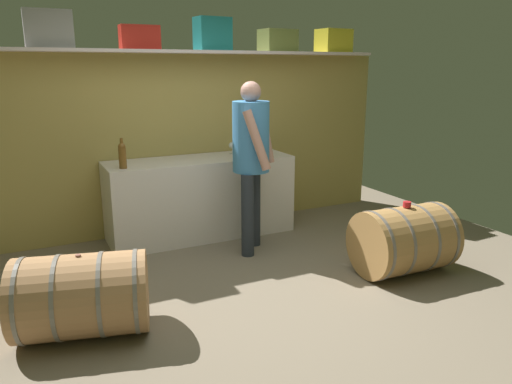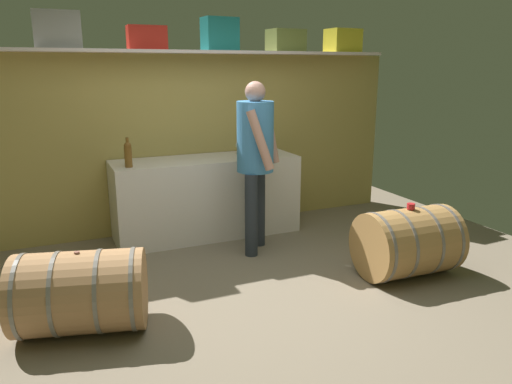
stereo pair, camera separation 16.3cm
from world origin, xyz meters
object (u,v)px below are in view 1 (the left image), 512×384
(toolcase_red, at_px, (140,37))
(winemaker_pouring, at_px, (252,150))
(toolcase_olive, at_px, (278,41))
(wine_bottle_amber, at_px, (122,155))
(toolcase_grey, at_px, (48,29))
(wine_barrel_far, at_px, (82,296))
(wine_glass, at_px, (232,146))
(tasting_cup, at_px, (407,204))
(red_funnel, at_px, (260,153))
(toolcase_yellow, at_px, (333,41))
(work_cabinet, at_px, (201,197))
(toolcase_teal, at_px, (213,34))
(wine_barrel_near, at_px, (404,240))

(toolcase_red, xyz_separation_m, winemaker_pouring, (0.82, -0.89, -1.07))
(toolcase_olive, distance_m, wine_bottle_amber, 2.24)
(toolcase_grey, relative_size, wine_barrel_far, 0.43)
(winemaker_pouring, bearing_deg, toolcase_olive, 177.98)
(wine_glass, height_order, tasting_cup, wine_glass)
(red_funnel, bearing_deg, wine_barrel_far, -145.89)
(wine_glass, bearing_deg, toolcase_red, 173.47)
(toolcase_yellow, distance_m, winemaker_pouring, 2.08)
(red_funnel, relative_size, winemaker_pouring, 0.07)
(work_cabinet, bearing_deg, tasting_cup, -53.74)
(toolcase_yellow, distance_m, work_cabinet, 2.50)
(toolcase_olive, bearing_deg, toolcase_teal, 176.22)
(wine_bottle_amber, distance_m, wine_barrel_far, 1.72)
(toolcase_red, relative_size, work_cabinet, 0.19)
(wine_bottle_amber, xyz_separation_m, wine_barrel_near, (2.12, -1.61, -0.68))
(toolcase_red, height_order, toolcase_teal, toolcase_teal)
(toolcase_teal, bearing_deg, wine_bottle_amber, -165.29)
(toolcase_olive, xyz_separation_m, wine_bottle_amber, (-1.90, -0.38, -1.11))
(toolcase_red, relative_size, toolcase_teal, 1.07)
(toolcase_red, height_order, work_cabinet, toolcase_red)
(toolcase_teal, xyz_separation_m, work_cabinet, (-0.27, -0.23, -1.72))
(toolcase_red, height_order, wine_barrel_far, toolcase_red)
(wine_glass, bearing_deg, red_funnel, -60.81)
(toolcase_yellow, bearing_deg, toolcase_teal, 177.10)
(red_funnel, bearing_deg, wine_glass, 119.19)
(toolcase_teal, xyz_separation_m, winemaker_pouring, (0.03, -0.89, -1.12))
(toolcase_olive, height_order, wine_glass, toolcase_olive)
(wine_barrel_near, bearing_deg, tasting_cup, 2.02)
(toolcase_teal, xyz_separation_m, red_funnel, (0.35, -0.44, -1.24))
(toolcase_yellow, relative_size, wine_barrel_far, 0.38)
(toolcase_teal, distance_m, red_funnel, 1.36)
(work_cabinet, xyz_separation_m, tasting_cup, (1.29, -1.76, 0.21))
(wine_glass, height_order, wine_barrel_near, wine_glass)
(wine_bottle_amber, height_order, wine_barrel_far, wine_bottle_amber)
(toolcase_grey, distance_m, wine_glass, 2.16)
(toolcase_red, height_order, tasting_cup, toolcase_red)
(work_cabinet, bearing_deg, toolcase_yellow, 7.15)
(toolcase_teal, height_order, wine_barrel_far, toolcase_teal)
(wine_bottle_amber, xyz_separation_m, red_funnel, (1.46, -0.05, -0.08))
(tasting_cup, height_order, winemaker_pouring, winemaker_pouring)
(toolcase_teal, xyz_separation_m, wine_barrel_near, (1.02, -1.99, -1.85))
(wine_bottle_amber, distance_m, wine_barrel_near, 2.75)
(toolcase_grey, bearing_deg, toolcase_teal, 0.01)
(wine_barrel_near, height_order, wine_barrel_far, wine_barrel_near)
(toolcase_teal, relative_size, wine_bottle_amber, 1.24)
(wine_bottle_amber, bearing_deg, wine_barrel_near, -37.14)
(wine_barrel_near, bearing_deg, work_cabinet, 128.16)
(toolcase_red, xyz_separation_m, wine_barrel_near, (1.80, -1.99, -1.79))
(work_cabinet, relative_size, tasting_cup, 28.66)
(wine_glass, bearing_deg, winemaker_pouring, -99.73)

